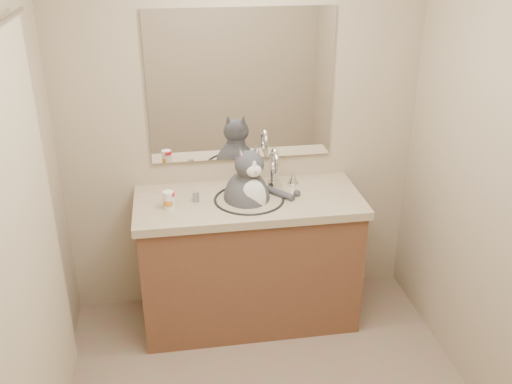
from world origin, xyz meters
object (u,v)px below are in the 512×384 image
(cat, at_px, (248,196))
(grey_canister, at_px, (196,197))
(pill_bottle_orange, at_px, (169,201))
(pill_bottle_redcap, at_px, (170,200))

(cat, distance_m, grey_canister, 0.30)
(cat, xyz_separation_m, pill_bottle_orange, (-0.46, -0.06, 0.03))
(pill_bottle_redcap, xyz_separation_m, grey_canister, (0.15, 0.07, -0.02))
(pill_bottle_orange, bearing_deg, pill_bottle_redcap, 28.17)
(cat, xyz_separation_m, pill_bottle_redcap, (-0.45, -0.06, 0.04))
(cat, distance_m, pill_bottle_orange, 0.47)
(cat, distance_m, pill_bottle_redcap, 0.46)
(cat, bearing_deg, pill_bottle_orange, 172.84)
(pill_bottle_redcap, distance_m, grey_canister, 0.17)
(cat, xyz_separation_m, grey_canister, (-0.30, 0.01, 0.01))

